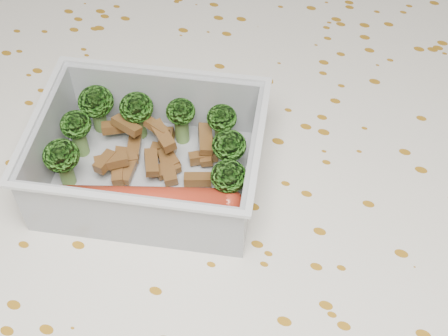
% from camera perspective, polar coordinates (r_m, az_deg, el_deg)
% --- Properties ---
extents(dining_table, '(1.40, 0.90, 0.75)m').
position_cam_1_polar(dining_table, '(0.54, -0.44, -7.85)').
color(dining_table, brown).
rests_on(dining_table, ground).
extents(tablecloth, '(1.46, 0.96, 0.19)m').
position_cam_1_polar(tablecloth, '(0.50, -0.47, -4.83)').
color(tablecloth, silver).
rests_on(tablecloth, dining_table).
extents(lunch_container, '(0.19, 0.16, 0.06)m').
position_cam_1_polar(lunch_container, '(0.46, -6.77, 0.52)').
color(lunch_container, '#B6BCC3').
rests_on(lunch_container, tablecloth).
extents(broccoli_florets, '(0.15, 0.10, 0.04)m').
position_cam_1_polar(broccoli_florets, '(0.47, -6.87, 3.25)').
color(broccoli_florets, '#608C3F').
rests_on(broccoli_florets, lunch_container).
extents(meat_pile, '(0.10, 0.07, 0.03)m').
position_cam_1_polar(meat_pile, '(0.48, -6.70, 1.34)').
color(meat_pile, brown).
rests_on(meat_pile, lunch_container).
extents(sausage, '(0.13, 0.06, 0.02)m').
position_cam_1_polar(sausage, '(0.44, -7.31, -3.12)').
color(sausage, '#AF301B').
rests_on(sausage, lunch_container).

